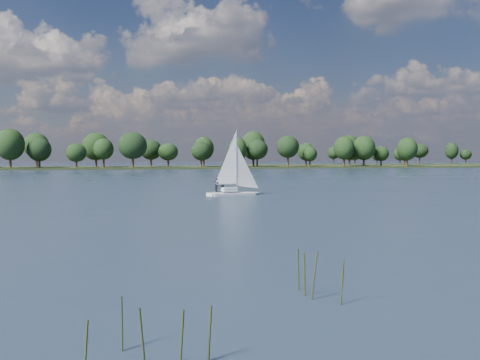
# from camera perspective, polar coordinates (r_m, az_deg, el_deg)

# --- Properties ---
(ground) EXTENTS (700.00, 700.00, 0.00)m
(ground) POSITION_cam_1_polar(r_m,az_deg,el_deg) (127.64, -3.02, 0.14)
(ground) COLOR #233342
(ground) RESTS_ON ground
(far_shore) EXTENTS (660.00, 40.00, 1.50)m
(far_shore) POSITION_cam_1_polar(r_m,az_deg,el_deg) (238.59, -7.91, 1.25)
(far_shore) COLOR black
(far_shore) RESTS_ON ground
(far_shore_back) EXTENTS (220.00, 30.00, 1.40)m
(far_shore_back) POSITION_cam_1_polar(r_m,az_deg,el_deg) (339.15, 19.21, 1.52)
(far_shore_back) COLOR black
(far_shore_back) RESTS_ON ground
(sailboat) EXTENTS (7.50, 3.79, 9.51)m
(sailboat) POSITION_cam_1_polar(r_m,az_deg,el_deg) (73.63, -0.89, 0.41)
(sailboat) COLOR silver
(sailboat) RESTS_ON ground
(treeline) EXTENTS (562.21, 74.62, 18.44)m
(treeline) POSITION_cam_1_polar(r_m,az_deg,el_deg) (233.72, -9.05, 3.23)
(treeline) COLOR black
(treeline) RESTS_ON ground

